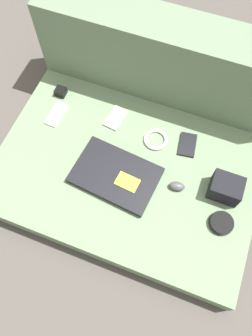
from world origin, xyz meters
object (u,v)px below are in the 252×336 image
Objects in this scene: camera_pouch at (226,188)px; charger_brick at (61,92)px; laptop at (116,175)px; phone_black at (187,145)px; phone_silver at (56,114)px; phone_small at (116,118)px; speaker_puck at (221,223)px; computer_mouse at (177,187)px.

camera_pouch reaches higher than charger_brick.
laptop is 2.98× the size of camera_pouch.
phone_black is 2.58× the size of charger_brick.
camera_pouch is (0.78, -0.10, 0.04)m from phone_silver.
phone_silver is 0.59m from phone_black.
charger_brick is (-0.28, 0.04, 0.01)m from phone_small.
phone_black is 0.97× the size of phone_small.
laptop reaches higher than speaker_puck.
speaker_puck is 0.13m from camera_pouch.
laptop is 0.28m from phone_small.
phone_silver is 0.11m from charger_brick.
computer_mouse is at bearing -24.37° from phone_small.
computer_mouse reaches higher than phone_black.
laptop is 0.40m from phone_silver.
phone_silver is 2.80× the size of charger_brick.
camera_pouch is at bearing -10.06° from phone_small.
speaker_puck reaches higher than phone_small.
phone_silver is 1.06× the size of phone_small.
phone_small is (-0.33, 0.02, -0.00)m from phone_black.
computer_mouse is 0.52× the size of phone_silver.
charger_brick reaches higher than computer_mouse.
computer_mouse is 0.20m from phone_black.
computer_mouse is 0.41m from phone_small.
speaker_puck is 2.03× the size of charger_brick.
camera_pouch is 0.83m from charger_brick.
speaker_puck is 0.90m from charger_brick.
phone_black is 0.33m from phone_small.
phone_silver is at bearing 157.18° from computer_mouse.
charger_brick is (-0.62, 0.05, 0.01)m from phone_black.
charger_brick is at bearing 165.75° from camera_pouch.
charger_brick is (-0.03, 0.11, 0.01)m from phone_silver.
speaker_puck is 0.36m from phone_black.
computer_mouse is 0.56× the size of phone_black.
phone_small is at bearing 18.98° from phone_silver.
speaker_puck is at bearing -20.68° from phone_small.
computer_mouse is 0.62m from phone_silver.
phone_black is 0.25m from camera_pouch.
camera_pouch is (0.18, 0.05, 0.03)m from computer_mouse.
phone_silver is at bearing 164.38° from speaker_puck.
laptop is at bearing -141.76° from phone_black.
phone_small is at bearing 117.63° from laptop.
phone_black is 0.99× the size of camera_pouch.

